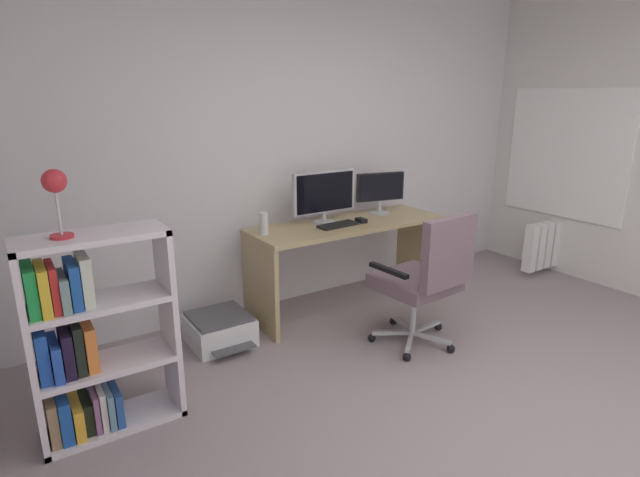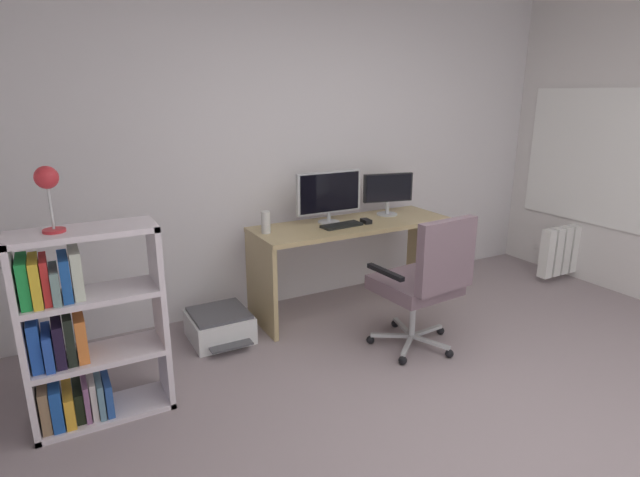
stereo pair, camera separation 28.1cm
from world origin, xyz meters
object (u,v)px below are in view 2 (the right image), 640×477
(desk, at_px, (352,244))
(desk_lamp, at_px, (47,184))
(bookshelf, at_px, (79,335))
(computer_mouse, at_px, (366,221))
(radiator, at_px, (568,249))
(office_chair, at_px, (425,278))
(keyboard, at_px, (342,225))
(printer, at_px, (220,325))
(desktop_speaker, at_px, (266,222))
(monitor_secondary, at_px, (388,190))
(monitor_main, at_px, (329,194))

(desk, relative_size, desk_lamp, 5.01)
(desk, xyz_separation_m, bookshelf, (-2.13, -0.61, -0.04))
(computer_mouse, height_order, radiator, computer_mouse)
(bookshelf, bearing_deg, office_chair, -7.46)
(desk, bearing_deg, keyboard, -156.15)
(radiator, bearing_deg, keyboard, 171.71)
(computer_mouse, bearing_deg, printer, -178.47)
(desktop_speaker, relative_size, desk_lamp, 0.51)
(bookshelf, distance_m, radiator, 4.39)
(office_chair, relative_size, radiator, 1.42)
(desk, relative_size, monitor_secondary, 3.83)
(computer_mouse, relative_size, printer, 0.19)
(monitor_secondary, bearing_deg, monitor_main, -179.98)
(desktop_speaker, relative_size, radiator, 0.24)
(desk, bearing_deg, printer, -178.39)
(desk, xyz_separation_m, desk_lamp, (-2.17, -0.61, 0.78))
(bookshelf, xyz_separation_m, desk_lamp, (-0.04, -0.00, 0.83))
(desk_lamp, bearing_deg, radiator, 2.55)
(monitor_main, bearing_deg, keyboard, -78.84)
(desktop_speaker, bearing_deg, desk_lamp, -155.32)
(keyboard, distance_m, computer_mouse, 0.23)
(keyboard, relative_size, computer_mouse, 3.40)
(keyboard, distance_m, desktop_speaker, 0.62)
(keyboard, xyz_separation_m, computer_mouse, (0.23, -0.00, 0.01))
(keyboard, distance_m, bookshelf, 2.07)
(monitor_secondary, distance_m, bookshelf, 2.67)
(computer_mouse, relative_size, office_chair, 0.10)
(monitor_secondary, xyz_separation_m, desk_lamp, (-2.59, -0.70, 0.38))
(printer, bearing_deg, office_chair, -35.33)
(desktop_speaker, relative_size, bookshelf, 0.15)
(desk, distance_m, radiator, 2.31)
(desk_lamp, bearing_deg, bookshelf, 0.45)
(desk, distance_m, computer_mouse, 0.23)
(desk, xyz_separation_m, radiator, (2.25, -0.41, -0.27))
(desk, relative_size, desktop_speaker, 9.90)
(monitor_main, relative_size, printer, 1.11)
(desktop_speaker, xyz_separation_m, office_chair, (0.78, -0.94, -0.28))
(desk, height_order, monitor_main, monitor_main)
(office_chair, relative_size, bookshelf, 0.91)
(monitor_main, xyz_separation_m, radiator, (2.43, -0.50, -0.70))
(computer_mouse, xyz_separation_m, radiator, (2.16, -0.35, -0.47))
(computer_mouse, distance_m, office_chair, 0.85)
(monitor_secondary, bearing_deg, keyboard, -164.54)
(desktop_speaker, distance_m, printer, 0.85)
(computer_mouse, distance_m, desk_lamp, 2.40)
(radiator, bearing_deg, desk, 169.62)
(desktop_speaker, bearing_deg, keyboard, -9.92)
(keyboard, distance_m, printer, 1.22)
(desktop_speaker, bearing_deg, computer_mouse, -7.44)
(desk, relative_size, computer_mouse, 16.83)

